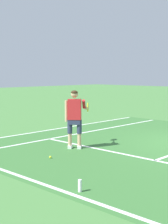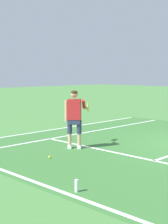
# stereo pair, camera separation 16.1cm
# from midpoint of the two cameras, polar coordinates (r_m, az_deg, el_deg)

# --- Properties ---
(line_baseline) EXTENTS (10.98, 0.10, 0.01)m
(line_baseline) POSITION_cam_midpoint_polar(r_m,az_deg,el_deg) (6.55, -3.16, -13.16)
(line_baseline) COLOR white
(line_baseline) RESTS_ON ground
(line_service) EXTENTS (8.23, 0.10, 0.01)m
(line_service) POSITION_cam_midpoint_polar(r_m,az_deg,el_deg) (8.88, 12.22, -8.00)
(line_service) COLOR white
(line_service) RESTS_ON ground
(line_singles_left) EXTENTS (0.10, 9.55, 0.01)m
(line_singles_left) POSITION_cam_midpoint_polar(r_m,az_deg,el_deg) (12.64, 0.34, -3.50)
(line_singles_left) COLOR white
(line_singles_left) RESTS_ON ground
(line_doubles_left) EXTENTS (0.10, 9.55, 0.01)m
(line_doubles_left) POSITION_cam_midpoint_polar(r_m,az_deg,el_deg) (13.62, -3.81, -2.79)
(line_doubles_left) COLOR white
(line_doubles_left) RESTS_ON ground
(tennis_player) EXTENTS (0.65, 1.20, 1.71)m
(tennis_player) POSITION_cam_midpoint_polar(r_m,az_deg,el_deg) (9.94, -1.09, -0.52)
(tennis_player) COLOR white
(tennis_player) RESTS_ON ground
(tennis_ball_near_feet) EXTENTS (0.07, 0.07, 0.07)m
(tennis_ball_near_feet) POSITION_cam_midpoint_polar(r_m,az_deg,el_deg) (8.98, -5.29, -7.53)
(tennis_ball_near_feet) COLOR #CCE02D
(tennis_ball_near_feet) RESTS_ON ground
(water_bottle) EXTENTS (0.07, 0.07, 0.24)m
(water_bottle) POSITION_cam_midpoint_polar(r_m,az_deg,el_deg) (6.50, -0.54, -12.26)
(water_bottle) COLOR white
(water_bottle) RESTS_ON ground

